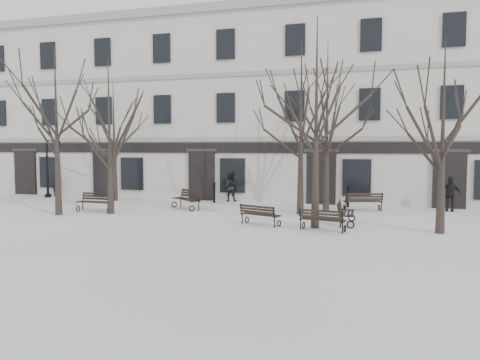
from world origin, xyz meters
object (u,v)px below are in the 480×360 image
at_px(tree_1, 109,118).
at_px(bench_2, 322,219).
at_px(bench_1, 260,214).
at_px(bench_5, 345,212).
at_px(bench_3, 187,199).
at_px(lamp_post, 51,163).
at_px(tree_3, 443,112).
at_px(tree_2, 316,96).
at_px(bench_4, 363,201).
at_px(tree_0, 56,110).
at_px(bench_0, 96,201).

xyz_separation_m(tree_1, bench_2, (10.13, -1.95, -4.06)).
height_order(bench_1, bench_5, bench_5).
xyz_separation_m(bench_3, bench_5, (7.98, -2.63, -0.01)).
height_order(bench_1, lamp_post, lamp_post).
bearing_deg(bench_1, tree_3, -158.14).
bearing_deg(bench_2, tree_2, -53.40).
bearing_deg(bench_4, tree_3, 102.19).
distance_m(bench_1, bench_2, 2.66).
height_order(tree_3, bench_2, tree_3).
xyz_separation_m(tree_1, tree_3, (14.32, -1.11, -0.13)).
distance_m(tree_0, lamp_post, 8.63).
bearing_deg(lamp_post, bench_3, -14.83).
distance_m(tree_3, bench_2, 5.80).
bearing_deg(bench_1, tree_1, 10.84).
bearing_deg(lamp_post, tree_1, -35.22).
bearing_deg(tree_3, tree_0, 179.69).
distance_m(tree_1, lamp_post, 9.38).
height_order(tree_2, bench_5, tree_2).
bearing_deg(tree_1, bench_2, -10.91).
bearing_deg(lamp_post, bench_2, -22.27).
bearing_deg(bench_2, bench_3, -20.51).
relative_size(tree_2, lamp_post, 2.21).
bearing_deg(bench_5, bench_1, 108.17).
bearing_deg(tree_3, bench_1, -178.58).
xyz_separation_m(bench_1, bench_4, (3.90, 5.50, 0.05)).
bearing_deg(tree_2, bench_1, -178.37).
relative_size(tree_1, bench_0, 3.91).
height_order(bench_0, bench_1, bench_0).
bearing_deg(tree_3, bench_2, -168.65).
xyz_separation_m(bench_0, bench_3, (3.92, 2.10, 0.03)).
distance_m(tree_2, lamp_post, 18.61).
distance_m(tree_1, bench_1, 8.68).
height_order(bench_2, bench_5, bench_5).
xyz_separation_m(tree_3, bench_4, (-2.86, 5.33, -3.89)).
distance_m(bench_0, bench_1, 8.79).
xyz_separation_m(bench_4, lamp_post, (-18.88, 1.02, 1.64)).
distance_m(bench_2, bench_5, 1.97).
bearing_deg(tree_2, tree_0, 179.07).
bearing_deg(tree_1, lamp_post, 144.78).
bearing_deg(tree_0, tree_1, 25.91).
xyz_separation_m(tree_2, bench_0, (-10.85, 1.63, -4.60)).
distance_m(tree_1, tree_2, 9.88).
relative_size(bench_0, lamp_post, 0.50).
relative_size(bench_3, bench_4, 1.00).
xyz_separation_m(tree_0, lamp_post, (-5.30, 6.26, -2.68)).
bearing_deg(tree_2, bench_5, 45.93).
relative_size(bench_0, bench_5, 0.96).
relative_size(tree_2, bench_5, 4.25).
distance_m(tree_3, bench_5, 5.29).
distance_m(bench_0, bench_4, 13.09).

